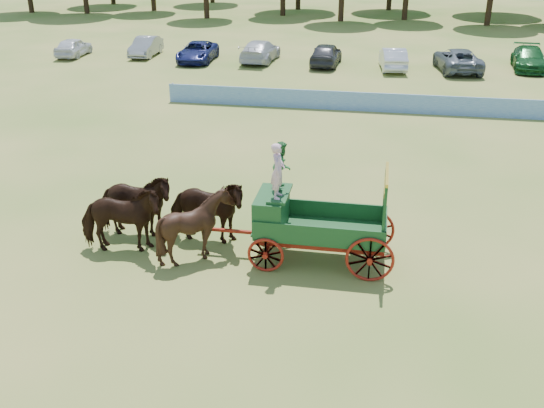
{
  "coord_description": "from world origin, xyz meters",
  "views": [
    {
      "loc": [
        -1.92,
        -15.06,
        9.23
      ],
      "look_at": [
        -5.04,
        2.05,
        1.3
      ],
      "focal_mm": 40.0,
      "sensor_mm": 36.0,
      "label": 1
    }
  ],
  "objects": [
    {
      "name": "horse_lead_right",
      "position": [
        -9.48,
        1.6,
        1.1
      ],
      "size": [
        2.71,
        1.43,
        2.21
      ],
      "primitive_type": "imported",
      "rotation": [
        0.0,
        0.0,
        1.66
      ],
      "color": "black",
      "rests_on": "ground"
    },
    {
      "name": "horse_wheel_left",
      "position": [
        -7.08,
        0.5,
        1.11
      ],
      "size": [
        2.11,
        1.9,
        2.21
      ],
      "primitive_type": "imported",
      "rotation": [
        0.0,
        0.0,
        1.51
      ],
      "color": "black",
      "rests_on": "ground"
    },
    {
      "name": "ground",
      "position": [
        0.0,
        0.0,
        0.0
      ],
      "size": [
        160.0,
        160.0,
        0.0
      ],
      "primitive_type": "plane",
      "color": "#A28A49",
      "rests_on": "ground"
    },
    {
      "name": "sponsor_banner",
      "position": [
        -1.0,
        18.0,
        0.53
      ],
      "size": [
        26.0,
        0.08,
        1.05
      ],
      "primitive_type": "cube",
      "color": "#2064B0",
      "rests_on": "ground"
    },
    {
      "name": "parked_cars",
      "position": [
        -5.48,
        30.0,
        0.77
      ],
      "size": [
        41.4,
        7.17,
        1.65
      ],
      "color": "silver",
      "rests_on": "ground"
    },
    {
      "name": "horse_wheel_right",
      "position": [
        -7.08,
        1.6,
        1.1
      ],
      "size": [
        2.64,
        1.26,
        2.21
      ],
      "primitive_type": "imported",
      "rotation": [
        0.0,
        0.0,
        1.54
      ],
      "color": "black",
      "rests_on": "ground"
    },
    {
      "name": "horse_lead_left",
      "position": [
        -9.48,
        0.5,
        1.1
      ],
      "size": [
        2.78,
        1.64,
        2.21
      ],
      "primitive_type": "imported",
      "rotation": [
        0.0,
        0.0,
        1.75
      ],
      "color": "black",
      "rests_on": "ground"
    },
    {
      "name": "farm_dray",
      "position": [
        -4.11,
        1.06,
        1.61
      ],
      "size": [
        6.0,
        2.0,
        3.78
      ],
      "color": "#A02810",
      "rests_on": "ground"
    }
  ]
}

